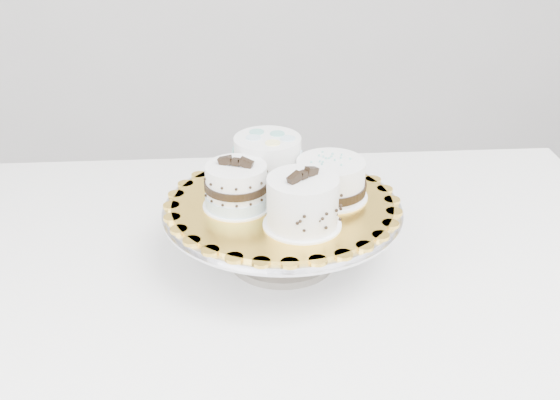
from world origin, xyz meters
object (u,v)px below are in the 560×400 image
object	(u,v)px
cake_ribbon	(331,180)
cake_stand	(282,222)
cake_board	(283,203)
table	(286,295)
cake_banded	(237,188)
cake_swirl	(303,203)
cake_dots	(268,160)

from	to	relation	value
cake_ribbon	cake_stand	bearing A→B (deg)	-169.52
cake_board	table	bearing A→B (deg)	32.11
cake_board	cake_banded	distance (m)	0.08
cake_stand	cake_swirl	bearing A→B (deg)	-84.64
cake_swirl	cake_dots	size ratio (longest dim) A/B	1.07
cake_banded	cake_ribbon	xyz separation A→B (m)	(0.15, -0.01, -0.00)
cake_board	cake_dots	size ratio (longest dim) A/B	2.65
cake_stand	cake_board	xyz separation A→B (m)	(0.00, 0.00, 0.03)
cake_banded	cake_ribbon	size ratio (longest dim) A/B	1.00
cake_stand	cake_banded	bearing A→B (deg)	175.01
cake_swirl	cake_dots	distance (m)	0.15
cake_board	cake_banded	bearing A→B (deg)	175.01
cake_board	cake_ribbon	size ratio (longest dim) A/B	2.66
cake_dots	cake_ribbon	size ratio (longest dim) A/B	1.00
cake_stand	cake_dots	bearing A→B (deg)	93.14
cake_dots	cake_banded	bearing A→B (deg)	-133.05
table	cake_swirl	distance (m)	0.23
cake_swirl	cake_banded	size ratio (longest dim) A/B	1.08
cake_stand	cake_dots	world-z (taller)	cake_dots
cake_swirl	cake_dots	bearing A→B (deg)	67.03
cake_dots	cake_ribbon	xyz separation A→B (m)	(0.08, -0.08, -0.01)
cake_banded	cake_dots	size ratio (longest dim) A/B	0.99
cake_banded	cake_board	bearing A→B (deg)	27.83
cake_board	cake_swirl	world-z (taller)	cake_swirl
cake_board	cake_ribbon	bearing A→B (deg)	-2.72
cake_board	cake_banded	world-z (taller)	cake_banded
cake_ribbon	cake_board	bearing A→B (deg)	-169.52
cake_swirl	cake_banded	distance (m)	0.12
cake_dots	cake_ribbon	distance (m)	0.11
table	cake_banded	bearing A→B (deg)	-169.10
table	cake_swirl	world-z (taller)	cake_swirl
cake_swirl	cake_ribbon	world-z (taller)	cake_swirl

